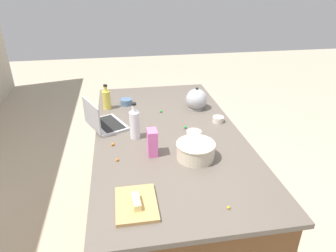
{
  "coord_description": "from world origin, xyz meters",
  "views": [
    {
      "loc": [
        -1.9,
        0.32,
        1.92
      ],
      "look_at": [
        0.0,
        0.0,
        0.95
      ],
      "focal_mm": 32.21,
      "sensor_mm": 36.0,
      "label": 1
    }
  ],
  "objects_px": {
    "bottle_vinegar": "(135,124)",
    "ramekin_small": "(218,119)",
    "butter_stick_left": "(136,201)",
    "cutting_board": "(136,204)",
    "ramekin_medium": "(194,135)",
    "mixing_bowl_large": "(196,150)",
    "bottle_oil": "(107,99)",
    "kettle": "(196,99)",
    "candy_bag": "(152,142)",
    "ramekin_wide": "(126,102)",
    "laptop": "(103,122)"
  },
  "relations": [
    {
      "from": "ramekin_medium",
      "to": "candy_bag",
      "type": "distance_m",
      "value": 0.35
    },
    {
      "from": "mixing_bowl_large",
      "to": "candy_bag",
      "type": "relative_size",
      "value": 1.43
    },
    {
      "from": "bottle_vinegar",
      "to": "ramekin_wide",
      "type": "xyz_separation_m",
      "value": [
        0.61,
        0.04,
        -0.08
      ]
    },
    {
      "from": "kettle",
      "to": "butter_stick_left",
      "type": "distance_m",
      "value": 1.29
    },
    {
      "from": "bottle_vinegar",
      "to": "bottle_oil",
      "type": "bearing_deg",
      "value": 19.98
    },
    {
      "from": "butter_stick_left",
      "to": "mixing_bowl_large",
      "type": "bearing_deg",
      "value": -45.54
    },
    {
      "from": "ramekin_medium",
      "to": "laptop",
      "type": "bearing_deg",
      "value": 66.84
    },
    {
      "from": "ramekin_medium",
      "to": "ramekin_wide",
      "type": "relative_size",
      "value": 1.02
    },
    {
      "from": "bottle_vinegar",
      "to": "ramekin_wide",
      "type": "bearing_deg",
      "value": 3.34
    },
    {
      "from": "laptop",
      "to": "ramekin_medium",
      "type": "distance_m",
      "value": 0.68
    },
    {
      "from": "bottle_oil",
      "to": "butter_stick_left",
      "type": "bearing_deg",
      "value": -172.97
    },
    {
      "from": "bottle_oil",
      "to": "cutting_board",
      "type": "xyz_separation_m",
      "value": [
        -1.25,
        -0.16,
        -0.08
      ]
    },
    {
      "from": "bottle_oil",
      "to": "bottle_vinegar",
      "type": "xyz_separation_m",
      "value": [
        -0.55,
        -0.2,
        0.02
      ]
    },
    {
      "from": "ramekin_small",
      "to": "ramekin_medium",
      "type": "distance_m",
      "value": 0.33
    },
    {
      "from": "laptop",
      "to": "ramekin_wide",
      "type": "relative_size",
      "value": 3.65
    },
    {
      "from": "cutting_board",
      "to": "ramekin_small",
      "type": "bearing_deg",
      "value": -39.44
    },
    {
      "from": "mixing_bowl_large",
      "to": "ramekin_wide",
      "type": "relative_size",
      "value": 2.38
    },
    {
      "from": "bottle_oil",
      "to": "cutting_board",
      "type": "bearing_deg",
      "value": -172.89
    },
    {
      "from": "bottle_vinegar",
      "to": "ramekin_small",
      "type": "xyz_separation_m",
      "value": [
        0.14,
        -0.65,
        -0.08
      ]
    },
    {
      "from": "mixing_bowl_large",
      "to": "butter_stick_left",
      "type": "bearing_deg",
      "value": 134.46
    },
    {
      "from": "candy_bag",
      "to": "laptop",
      "type": "bearing_deg",
      "value": 36.48
    },
    {
      "from": "laptop",
      "to": "ramekin_wide",
      "type": "height_order",
      "value": "laptop"
    },
    {
      "from": "ramekin_medium",
      "to": "kettle",
      "type": "bearing_deg",
      "value": -16.01
    },
    {
      "from": "laptop",
      "to": "kettle",
      "type": "height_order",
      "value": "laptop"
    },
    {
      "from": "butter_stick_left",
      "to": "cutting_board",
      "type": "bearing_deg",
      "value": 0.0
    },
    {
      "from": "mixing_bowl_large",
      "to": "laptop",
      "type": "bearing_deg",
      "value": 47.88
    },
    {
      "from": "ramekin_medium",
      "to": "candy_bag",
      "type": "relative_size",
      "value": 0.61
    },
    {
      "from": "ramekin_small",
      "to": "kettle",
      "type": "bearing_deg",
      "value": 19.21
    },
    {
      "from": "cutting_board",
      "to": "butter_stick_left",
      "type": "height_order",
      "value": "butter_stick_left"
    },
    {
      "from": "ramekin_small",
      "to": "cutting_board",
      "type": "bearing_deg",
      "value": 140.56
    },
    {
      "from": "ramekin_small",
      "to": "ramekin_medium",
      "type": "relative_size",
      "value": 0.82
    },
    {
      "from": "laptop",
      "to": "ramekin_wide",
      "type": "distance_m",
      "value": 0.46
    },
    {
      "from": "bottle_oil",
      "to": "kettle",
      "type": "xyz_separation_m",
      "value": [
        -0.12,
        -0.75,
        -0.01
      ]
    },
    {
      "from": "ramekin_wide",
      "to": "bottle_vinegar",
      "type": "bearing_deg",
      "value": -176.66
    },
    {
      "from": "laptop",
      "to": "cutting_board",
      "type": "bearing_deg",
      "value": -168.41
    },
    {
      "from": "bottle_oil",
      "to": "cutting_board",
      "type": "distance_m",
      "value": 1.26
    },
    {
      "from": "cutting_board",
      "to": "mixing_bowl_large",
      "type": "bearing_deg",
      "value": -46.62
    },
    {
      "from": "ramekin_small",
      "to": "ramekin_wide",
      "type": "distance_m",
      "value": 0.83
    },
    {
      "from": "butter_stick_left",
      "to": "candy_bag",
      "type": "xyz_separation_m",
      "value": [
        0.47,
        -0.14,
        0.05
      ]
    },
    {
      "from": "bottle_vinegar",
      "to": "candy_bag",
      "type": "relative_size",
      "value": 1.52
    },
    {
      "from": "ramekin_small",
      "to": "candy_bag",
      "type": "height_order",
      "value": "candy_bag"
    },
    {
      "from": "laptop",
      "to": "mixing_bowl_large",
      "type": "xyz_separation_m",
      "value": [
        -0.52,
        -0.58,
        0.01
      ]
    },
    {
      "from": "bottle_vinegar",
      "to": "candy_bag",
      "type": "height_order",
      "value": "bottle_vinegar"
    },
    {
      "from": "ramekin_small",
      "to": "bottle_vinegar",
      "type": "bearing_deg",
      "value": 102.44
    },
    {
      "from": "candy_bag",
      "to": "ramekin_wide",
      "type": "bearing_deg",
      "value": 8.56
    },
    {
      "from": "bottle_oil",
      "to": "bottle_vinegar",
      "type": "bearing_deg",
      "value": -160.02
    },
    {
      "from": "ramekin_small",
      "to": "mixing_bowl_large",
      "type": "bearing_deg",
      "value": 147.52
    },
    {
      "from": "ramekin_medium",
      "to": "ramekin_wide",
      "type": "xyz_separation_m",
      "value": [
        0.68,
        0.44,
        -0.0
      ]
    },
    {
      "from": "kettle",
      "to": "butter_stick_left",
      "type": "bearing_deg",
      "value": 152.68
    },
    {
      "from": "bottle_vinegar",
      "to": "kettle",
      "type": "relative_size",
      "value": 1.21
    }
  ]
}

